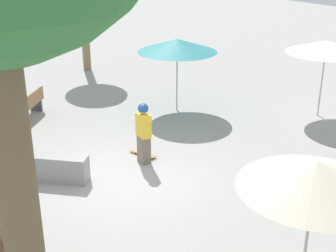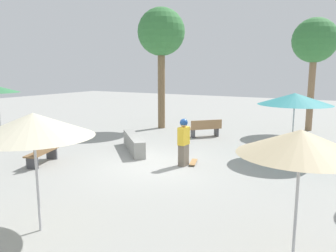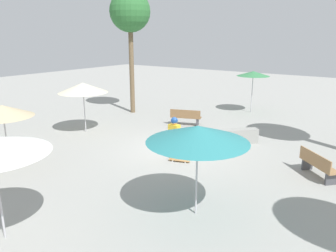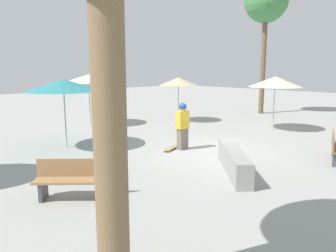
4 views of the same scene
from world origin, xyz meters
name	(u,v)px [view 1 (image 1 of 4)]	position (x,y,z in m)	size (l,w,h in m)	color
ground_plane	(125,179)	(0.00, 0.00, 0.00)	(60.00, 60.00, 0.00)	#9E9E99
skater_main	(144,131)	(0.53, -0.87, 0.88)	(0.45, 0.27, 1.62)	#726656
skateboard	(143,153)	(0.91, -1.07, 0.06)	(0.82, 0.43, 0.07)	#B7844C
concrete_ledge	(30,166)	(1.39, 1.83, 0.32)	(2.33, 2.32, 0.64)	gray
bench_near	(29,105)	(5.40, 0.42, 0.43)	(1.47, 1.42, 0.85)	#47474C
bench_far	(0,251)	(-1.68, 3.45, 0.43)	(1.65, 0.95, 0.85)	#47474C
shade_umbrella_white	(326,47)	(0.20, -7.42, 2.28)	(2.48, 2.48, 2.47)	#B7B7BC
shade_umbrella_cream	(315,175)	(-5.01, -0.42, 2.18)	(2.34, 2.34, 2.42)	#B7B7BC
shade_umbrella_teal	(177,45)	(3.29, -3.92, 2.21)	(2.60, 2.60, 2.42)	#B7B7BC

